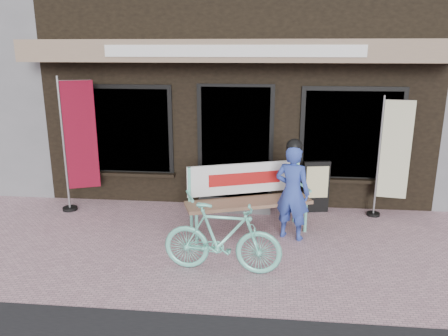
# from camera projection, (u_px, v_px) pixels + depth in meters

# --- Properties ---
(ground) EXTENTS (70.00, 70.00, 0.00)m
(ground) POSITION_uv_depth(u_px,v_px,m) (224.00, 253.00, 6.16)
(ground) COLOR #CA9AA7
(ground) RESTS_ON ground
(storefront) EXTENTS (7.00, 6.77, 6.00)m
(storefront) POSITION_uv_depth(u_px,v_px,m) (246.00, 39.00, 10.13)
(storefront) COLOR black
(storefront) RESTS_ON ground
(bench) EXTENTS (1.99, 1.13, 1.05)m
(bench) POSITION_uv_depth(u_px,v_px,m) (247.00, 192.00, 6.80)
(bench) COLOR #72DFC6
(bench) RESTS_ON ground
(person) EXTENTS (0.62, 0.52, 1.54)m
(person) POSITION_uv_depth(u_px,v_px,m) (292.00, 190.00, 6.46)
(person) COLOR #3047A7
(person) RESTS_ON ground
(bicycle) EXTENTS (1.56, 0.54, 0.92)m
(bicycle) POSITION_uv_depth(u_px,v_px,m) (222.00, 238.00, 5.54)
(bicycle) COLOR #72DFC6
(bicycle) RESTS_ON ground
(nobori_red) EXTENTS (0.69, 0.39, 2.35)m
(nobori_red) POSITION_uv_depth(u_px,v_px,m) (78.00, 143.00, 7.53)
(nobori_red) COLOR gray
(nobori_red) RESTS_ON ground
(nobori_cream) EXTENTS (0.61, 0.26, 2.06)m
(nobori_cream) POSITION_uv_depth(u_px,v_px,m) (392.00, 156.00, 7.21)
(nobori_cream) COLOR gray
(nobori_cream) RESTS_ON ground
(menu_stand) EXTENTS (0.47, 0.18, 0.92)m
(menu_stand) POSITION_uv_depth(u_px,v_px,m) (316.00, 186.00, 7.59)
(menu_stand) COLOR black
(menu_stand) RESTS_ON ground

